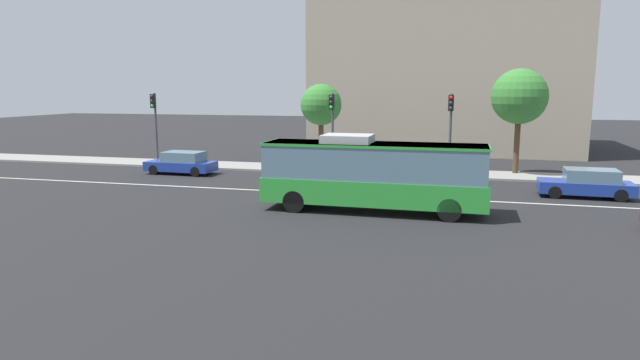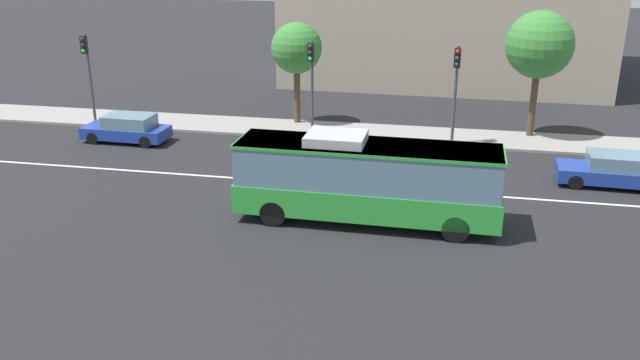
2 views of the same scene
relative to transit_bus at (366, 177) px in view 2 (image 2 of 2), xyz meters
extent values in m
plane|color=black|center=(-2.08, 3.62, -1.81)|extent=(160.00, 160.00, 0.00)
cube|color=gray|center=(-2.08, 11.78, -1.74)|extent=(80.00, 3.33, 0.14)
cube|color=silver|center=(-2.08, 3.62, -1.80)|extent=(76.00, 0.16, 0.01)
cube|color=green|center=(0.02, 0.00, -0.83)|extent=(10.03, 2.62, 1.10)
cube|color=slate|center=(0.02, 0.00, 0.50)|extent=(9.83, 2.54, 1.58)
cube|color=green|center=(0.02, 0.00, 1.23)|extent=(9.93, 2.59, 0.12)
cube|color=#B2B2B2|center=(-1.18, 0.01, 1.47)|extent=(2.22, 1.83, 0.36)
cylinder|color=black|center=(3.44, 1.06, -1.31)|extent=(1.00, 0.31, 1.00)
cylinder|color=black|center=(3.41, -1.14, -1.31)|extent=(1.00, 0.31, 1.00)
cylinder|color=black|center=(-3.36, 1.14, -1.31)|extent=(1.00, 0.31, 1.00)
cylinder|color=black|center=(-3.39, -1.06, -1.31)|extent=(1.00, 0.31, 1.00)
cube|color=#1E3899|center=(-13.86, 7.89, -1.29)|extent=(4.55, 1.93, 0.60)
cube|color=slate|center=(-13.61, 7.89, -0.67)|extent=(2.57, 1.73, 0.64)
cylinder|color=black|center=(-15.38, 7.14, -1.49)|extent=(0.65, 0.24, 0.64)
cylinder|color=black|center=(-15.34, 8.74, -1.49)|extent=(0.65, 0.24, 0.64)
cylinder|color=black|center=(-12.39, 7.05, -1.49)|extent=(0.65, 0.24, 0.64)
cylinder|color=black|center=(-12.34, 8.65, -1.49)|extent=(0.65, 0.24, 0.64)
cube|color=#1E3899|center=(10.02, 5.95, -1.29)|extent=(4.57, 1.97, 0.60)
cube|color=slate|center=(10.27, 5.94, -0.67)|extent=(2.58, 1.75, 0.64)
cylinder|color=black|center=(8.49, 5.21, -1.49)|extent=(0.65, 0.24, 0.64)
cylinder|color=black|center=(8.55, 6.81, -1.49)|extent=(0.65, 0.24, 0.64)
cylinder|color=#47474C|center=(-17.16, 10.61, 0.79)|extent=(0.16, 0.16, 5.20)
cube|color=black|center=(-17.14, 10.33, 2.84)|extent=(0.35, 0.31, 0.96)
sphere|color=#2D2D2D|center=(-17.12, 10.18, 3.16)|extent=(0.22, 0.22, 0.22)
sphere|color=#2D2D2D|center=(-17.12, 10.18, 2.84)|extent=(0.22, 0.22, 0.22)
sphere|color=#1ED838|center=(-17.12, 10.18, 2.52)|extent=(0.22, 0.22, 0.22)
cylinder|color=#47474C|center=(-4.34, 10.69, 0.79)|extent=(0.16, 0.16, 5.20)
cube|color=black|center=(-4.34, 10.41, 2.84)|extent=(0.32, 0.28, 0.96)
sphere|color=#2D2D2D|center=(-4.35, 10.26, 3.16)|extent=(0.22, 0.22, 0.22)
sphere|color=#2D2D2D|center=(-4.35, 10.26, 2.84)|extent=(0.22, 0.22, 0.22)
sphere|color=#1ED838|center=(-4.35, 10.26, 2.52)|extent=(0.22, 0.22, 0.22)
cylinder|color=#47474C|center=(3.14, 10.48, 0.79)|extent=(0.16, 0.16, 5.20)
cube|color=black|center=(3.12, 10.20, 2.84)|extent=(0.33, 0.30, 0.96)
sphere|color=red|center=(3.11, 10.05, 3.16)|extent=(0.22, 0.22, 0.22)
sphere|color=#2D2D2D|center=(3.11, 10.05, 2.84)|extent=(0.22, 0.22, 0.22)
sphere|color=#2D2D2D|center=(3.11, 10.05, 2.52)|extent=(0.22, 0.22, 0.22)
cylinder|color=#4C3823|center=(7.27, 12.82, 0.04)|extent=(0.36, 0.36, 3.71)
sphere|color=#387F33|center=(7.27, 12.82, 3.21)|extent=(3.50, 3.50, 3.50)
cylinder|color=#4C3823|center=(-5.70, 12.97, -0.14)|extent=(0.36, 0.36, 3.34)
sphere|color=#387F33|center=(-5.70, 12.97, 2.60)|extent=(2.86, 2.86, 2.86)
cube|color=slate|center=(13.56, 29.27, 0.30)|extent=(0.48, 14.71, 1.50)
cube|color=slate|center=(13.56, 29.27, 3.70)|extent=(0.48, 14.71, 1.50)
camera|label=1|loc=(3.69, -24.03, 3.68)|focal=30.67mm
camera|label=2|loc=(2.88, -23.46, 8.71)|focal=37.43mm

